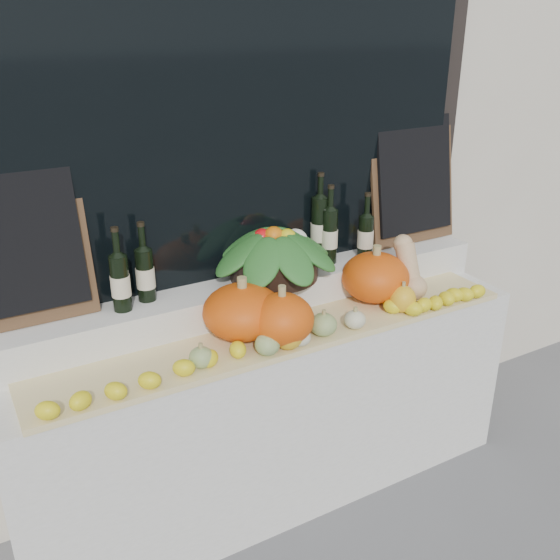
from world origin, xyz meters
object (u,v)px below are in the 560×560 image
(produce_bowl, at_px, (274,252))
(pumpkin_right, at_px, (375,277))
(butternut_squash, at_px, (409,271))
(pumpkin_left, at_px, (243,312))
(wine_bottle_tall, at_px, (320,229))

(produce_bowl, bearing_deg, pumpkin_right, -23.60)
(butternut_squash, bearing_deg, pumpkin_left, 177.67)
(pumpkin_left, xyz_separation_m, produce_bowl, (0.25, 0.20, 0.14))
(pumpkin_left, bearing_deg, wine_bottle_tall, 26.68)
(pumpkin_left, distance_m, butternut_squash, 0.83)
(pumpkin_left, distance_m, produce_bowl, 0.35)
(butternut_squash, bearing_deg, produce_bowl, 157.81)
(pumpkin_left, height_order, pumpkin_right, pumpkin_right)
(produce_bowl, bearing_deg, pumpkin_left, -141.68)
(butternut_squash, distance_m, wine_bottle_tall, 0.45)
(pumpkin_left, relative_size, wine_bottle_tall, 0.78)
(pumpkin_left, height_order, butternut_squash, butternut_squash)
(pumpkin_left, distance_m, pumpkin_right, 0.67)
(wine_bottle_tall, bearing_deg, pumpkin_left, -153.32)
(pumpkin_right, height_order, butternut_squash, butternut_squash)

